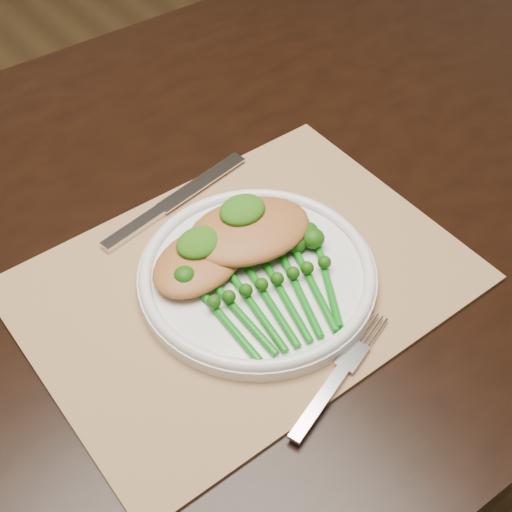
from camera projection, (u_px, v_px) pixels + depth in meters
floor at (158, 479)px, 1.44m from camera, size 4.00×4.00×0.00m
dining_table at (204, 388)px, 1.14m from camera, size 1.64×0.98×0.75m
placemat at (244, 282)px, 0.80m from camera, size 0.49×0.36×0.00m
dinner_plate at (257, 274)px, 0.79m from camera, size 0.27×0.27×0.02m
knife at (163, 208)px, 0.87m from camera, size 0.23×0.05×0.01m
fork at (345, 366)px, 0.72m from camera, size 0.17×0.07×0.01m
chicken_fillet_left at (199, 261)px, 0.78m from camera, size 0.14×0.11×0.02m
chicken_fillet_right at (249, 231)px, 0.80m from camera, size 0.17×0.13×0.03m
pesto_dollop_left at (199, 243)px, 0.78m from camera, size 0.05×0.04×0.02m
pesto_dollop_right at (242, 210)px, 0.80m from camera, size 0.05×0.05×0.02m
broccolini_bundle at (277, 299)px, 0.76m from camera, size 0.18×0.19×0.04m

